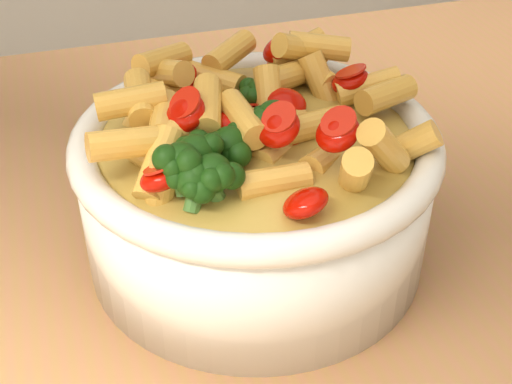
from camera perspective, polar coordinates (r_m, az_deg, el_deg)
name	(u,v)px	position (r m, az deg, el deg)	size (l,w,h in m)	color
table	(157,365)	(0.59, -7.95, -13.58)	(1.20, 0.80, 0.90)	#A76D47
serving_bowl	(256,190)	(0.50, 0.00, 0.12)	(0.25, 0.25, 0.11)	white
pasta_salad	(256,107)	(0.46, 0.00, 6.81)	(0.20, 0.20, 0.04)	#FDC34F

